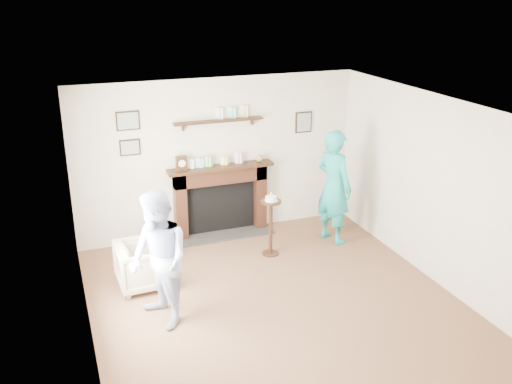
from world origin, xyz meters
The scene contains 6 objects.
ground centered at (0.00, 0.00, 0.00)m, with size 5.00×5.00×0.00m, color brown.
room_shell centered at (0.00, 0.69, 1.62)m, with size 4.54×5.02×2.52m.
armchair centered at (-1.48, 1.12, 0.00)m, with size 0.66×0.68×0.62m, color #BDA88C.
man centered at (-1.43, 0.16, 0.00)m, with size 0.80×0.62×1.65m, color silver.
woman centered at (1.54, 1.53, 0.00)m, with size 0.65×0.43×1.79m, color teal.
pedestal_table centered at (0.46, 1.42, 0.60)m, with size 0.31×0.31×0.98m.
Camera 1 is at (-2.43, -5.73, 3.82)m, focal length 40.00 mm.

